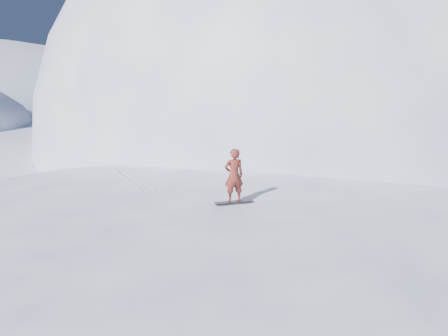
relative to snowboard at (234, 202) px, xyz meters
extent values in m
plane|color=white|center=(-0.80, 0.15, -2.41)|extent=(400.00, 400.00, 0.00)
ellipsoid|color=white|center=(0.20, 3.15, -2.41)|extent=(36.00, 28.00, 4.80)
ellipsoid|color=white|center=(21.20, 26.15, -2.41)|extent=(60.00, 56.00, 56.00)
ellipsoid|color=white|center=(9.20, 20.15, -2.41)|extent=(28.00, 24.00, 18.00)
ellipsoid|color=white|center=(-4.80, -1.85, -2.41)|extent=(6.00, 5.40, 0.80)
ellipsoid|color=white|center=(4.20, -2.85, -2.41)|extent=(5.00, 4.50, 0.70)
ellipsoid|color=white|center=(-2.80, 6.15, -2.41)|extent=(7.00, 6.30, 1.00)
ellipsoid|color=white|center=(6.20, 4.15, -2.41)|extent=(4.00, 3.60, 0.60)
cube|color=black|center=(0.00, 0.00, 0.00)|extent=(1.48, 0.39, 0.02)
imported|color=maroon|center=(0.00, 0.00, 1.01)|extent=(0.77, 0.54, 2.00)
cube|color=silver|center=(-3.29, 5.69, 0.01)|extent=(0.79, 5.96, 0.04)
cube|color=silver|center=(-2.98, 5.69, 0.01)|extent=(1.23, 5.90, 0.04)
cube|color=silver|center=(-2.41, 5.69, 0.01)|extent=(1.51, 5.84, 0.04)
camera|label=1|loc=(-5.54, -13.13, 4.41)|focal=32.00mm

